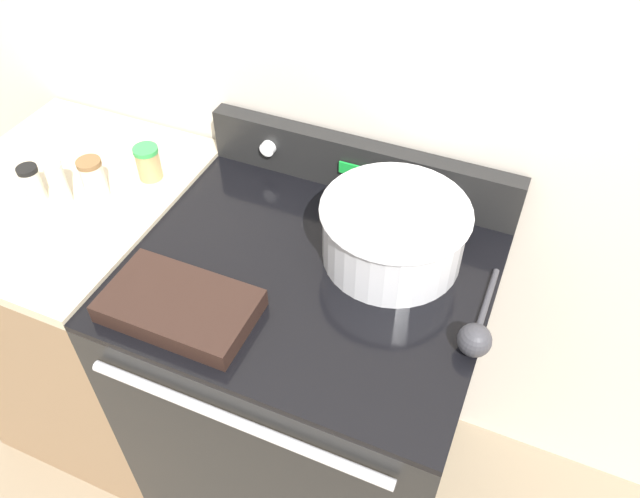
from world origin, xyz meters
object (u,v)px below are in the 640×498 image
at_px(ladle, 476,336).
at_px(spice_jar_brown_cap, 94,178).
at_px(casserole_dish, 180,305).
at_px(spice_jar_white_cap, 57,181).
at_px(spice_jar_black_cap, 32,183).
at_px(mixing_bowl, 394,230).
at_px(spice_jar_green_cap, 148,162).

bearing_deg(ladle, spice_jar_brown_cap, 175.47).
bearing_deg(spice_jar_brown_cap, casserole_dish, -31.30).
relative_size(spice_jar_white_cap, spice_jar_black_cap, 1.25).
xyz_separation_m(mixing_bowl, spice_jar_brown_cap, (-0.75, -0.10, -0.02)).
bearing_deg(spice_jar_brown_cap, mixing_bowl, 7.52).
height_order(spice_jar_brown_cap, spice_jar_black_cap, spice_jar_brown_cap).
bearing_deg(spice_jar_white_cap, spice_jar_brown_cap, 36.85).
height_order(casserole_dish, spice_jar_white_cap, spice_jar_white_cap).
bearing_deg(mixing_bowl, ladle, -36.87).
xyz_separation_m(casserole_dish, spice_jar_white_cap, (-0.46, 0.19, 0.05)).
bearing_deg(spice_jar_green_cap, spice_jar_white_cap, -131.00).
distance_m(mixing_bowl, spice_jar_brown_cap, 0.76).
xyz_separation_m(mixing_bowl, spice_jar_black_cap, (-0.88, -0.17, -0.02)).
bearing_deg(mixing_bowl, spice_jar_white_cap, -169.63).
xyz_separation_m(casserole_dish, ladle, (0.59, 0.16, 0.00)).
relative_size(casserole_dish, spice_jar_green_cap, 3.48).
height_order(mixing_bowl, spice_jar_white_cap, mixing_bowl).
height_order(casserole_dish, spice_jar_black_cap, spice_jar_black_cap).
height_order(mixing_bowl, casserole_dish, mixing_bowl).
distance_m(mixing_bowl, spice_jar_green_cap, 0.67).
distance_m(spice_jar_brown_cap, spice_jar_white_cap, 0.08).
relative_size(mixing_bowl, spice_jar_black_cap, 3.41).
distance_m(spice_jar_green_cap, spice_jar_white_cap, 0.22).
xyz_separation_m(mixing_bowl, spice_jar_white_cap, (-0.82, -0.15, -0.01)).
distance_m(mixing_bowl, spice_jar_white_cap, 0.83).
height_order(mixing_bowl, spice_jar_brown_cap, mixing_bowl).
bearing_deg(spice_jar_white_cap, casserole_dish, -22.27).
bearing_deg(spice_jar_black_cap, ladle, -0.39).
height_order(casserole_dish, spice_jar_brown_cap, spice_jar_brown_cap).
relative_size(ladle, spice_jar_green_cap, 2.92).
relative_size(ladle, spice_jar_white_cap, 2.18).
bearing_deg(spice_jar_green_cap, ladle, -12.21).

